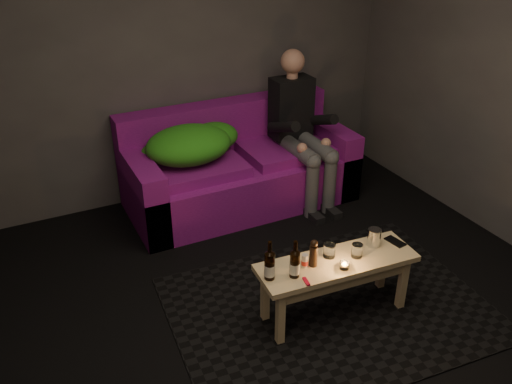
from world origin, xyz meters
TOP-DOWN VIEW (x-y plane):
  - floor at (0.00, 0.00)m, footprint 4.50×4.50m
  - room at (0.00, 0.47)m, footprint 4.50×4.50m
  - rug at (0.24, 0.15)m, footprint 2.21×1.68m
  - sofa at (0.34, 1.82)m, footprint 2.01×0.90m
  - green_blanket at (-0.09, 1.81)m, footprint 0.88×0.60m
  - person at (0.87, 1.66)m, footprint 0.36×0.83m
  - coffee_table at (0.24, 0.10)m, footprint 1.07×0.41m
  - beer_bottle_a at (-0.23, 0.13)m, footprint 0.07×0.07m
  - beer_bottle_b at (-0.09, 0.08)m, footprint 0.06×0.06m
  - salt_shaker at (0.02, 0.14)m, footprint 0.05×0.05m
  - pepper_mill at (0.08, 0.13)m, footprint 0.06×0.06m
  - tumbler_back at (0.22, 0.16)m, footprint 0.10×0.10m
  - tealight at (0.23, 0.01)m, footprint 0.06×0.06m
  - tumbler_front at (0.38, 0.08)m, footprint 0.08×0.08m
  - steel_cup at (0.56, 0.14)m, footprint 0.10×0.10m
  - smartphone at (0.71, 0.10)m, footprint 0.09×0.15m
  - red_lighter at (-0.05, -0.00)m, footprint 0.03×0.08m

SIDE VIEW (x-z plane):
  - floor at x=0.00m, z-range 0.00..0.00m
  - rug at x=0.24m, z-range 0.00..0.01m
  - sofa at x=0.34m, z-range -0.12..0.75m
  - coffee_table at x=0.24m, z-range 0.14..0.57m
  - smartphone at x=0.71m, z-range 0.43..0.44m
  - red_lighter at x=-0.05m, z-range 0.43..0.44m
  - tealight at x=0.23m, z-range 0.43..0.48m
  - salt_shaker at x=0.02m, z-range 0.43..0.52m
  - tumbler_front at x=0.38m, z-range 0.43..0.52m
  - tumbler_back at x=0.22m, z-range 0.43..0.52m
  - steel_cup at x=0.56m, z-range 0.43..0.55m
  - pepper_mill at x=0.08m, z-range 0.43..0.57m
  - beer_bottle_b at x=-0.09m, z-range 0.40..0.65m
  - beer_bottle_a at x=-0.23m, z-range 0.40..0.66m
  - green_blanket at x=-0.09m, z-range 0.50..0.80m
  - person at x=0.87m, z-range 0.02..1.37m
  - room at x=0.00m, z-range -0.61..3.89m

